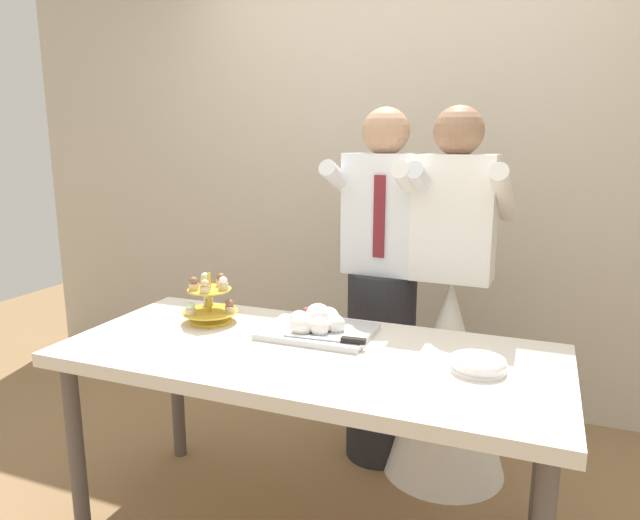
{
  "coord_description": "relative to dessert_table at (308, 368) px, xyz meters",
  "views": [
    {
      "loc": [
        0.75,
        -1.8,
        1.52
      ],
      "look_at": [
        -0.01,
        0.15,
        1.07
      ],
      "focal_mm": 32.04,
      "sensor_mm": 36.0,
      "label": 1
    }
  ],
  "objects": [
    {
      "name": "person_bride",
      "position": [
        0.4,
        0.67,
        -0.12
      ],
      "size": [
        0.56,
        0.56,
        1.66
      ],
      "color": "white",
      "rests_on": "ground_plane"
    },
    {
      "name": "cupcake_stand",
      "position": [
        -0.5,
        0.14,
        0.16
      ],
      "size": [
        0.23,
        0.23,
        0.21
      ],
      "color": "gold",
      "rests_on": "dessert_table"
    },
    {
      "name": "plate_stack",
      "position": [
        0.59,
        0.02,
        0.1
      ],
      "size": [
        0.18,
        0.18,
        0.04
      ],
      "color": "white",
      "rests_on": "dessert_table"
    },
    {
      "name": "rear_wall",
      "position": [
        0.0,
        1.44,
        0.75
      ],
      "size": [
        5.2,
        0.1,
        2.9
      ],
      "primitive_type": "cube",
      "color": "beige",
      "rests_on": "ground_plane"
    },
    {
      "name": "main_cake_tray",
      "position": [
        -0.03,
        0.16,
        0.11
      ],
      "size": [
        0.44,
        0.31,
        0.12
      ],
      "color": "silver",
      "rests_on": "dessert_table"
    },
    {
      "name": "dessert_table",
      "position": [
        0.0,
        0.0,
        0.0
      ],
      "size": [
        1.8,
        0.8,
        0.78
      ],
      "color": "silver",
      "rests_on": "ground_plane"
    },
    {
      "name": "person_groom",
      "position": [
        0.09,
        0.69,
        0.05
      ],
      "size": [
        0.49,
        0.52,
        1.66
      ],
      "color": "#232328",
      "rests_on": "ground_plane"
    }
  ]
}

